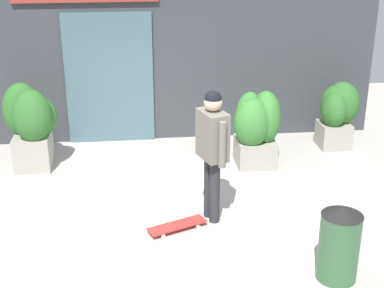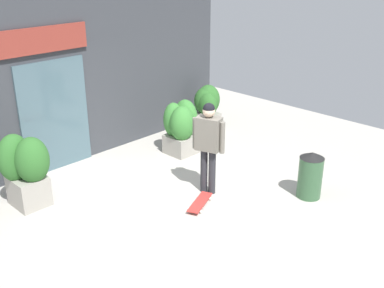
% 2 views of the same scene
% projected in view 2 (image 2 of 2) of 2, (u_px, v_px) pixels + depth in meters
% --- Properties ---
extents(ground_plane, '(12.00, 12.00, 0.00)m').
position_uv_depth(ground_plane, '(190.00, 203.00, 8.18)').
color(ground_plane, '#B2ADA3').
extents(building_facade, '(7.54, 0.31, 3.90)m').
position_uv_depth(building_facade, '(80.00, 67.00, 9.43)').
color(building_facade, '#383A3F').
rests_on(building_facade, ground_plane).
extents(skateboarder, '(0.38, 0.59, 1.71)m').
position_uv_depth(skateboarder, '(208.00, 139.00, 8.17)').
color(skateboarder, '#28282D').
rests_on(skateboarder, ground_plane).
extents(skateboard, '(0.77, 0.48, 0.08)m').
position_uv_depth(skateboard, '(200.00, 202.00, 8.09)').
color(skateboard, red).
rests_on(skateboard, ground_plane).
extents(planter_box_left, '(0.81, 0.74, 1.32)m').
position_uv_depth(planter_box_left, '(26.00, 167.00, 7.88)').
color(planter_box_left, gray).
rests_on(planter_box_left, ground_plane).
extents(planter_box_right, '(0.67, 0.70, 1.10)m').
position_uv_depth(planter_box_right, '(207.00, 104.00, 11.41)').
color(planter_box_right, gray).
rests_on(planter_box_right, ground_plane).
extents(planter_box_mid, '(0.74, 0.76, 1.19)m').
position_uv_depth(planter_box_mid, '(181.00, 125.00, 9.99)').
color(planter_box_mid, gray).
rests_on(planter_box_mid, ground_plane).
extents(trash_bin, '(0.44, 0.44, 0.87)m').
position_uv_depth(trash_bin, '(310.00, 175.00, 8.26)').
color(trash_bin, '#335938').
rests_on(trash_bin, ground_plane).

